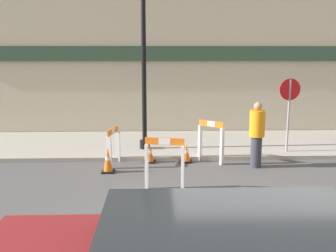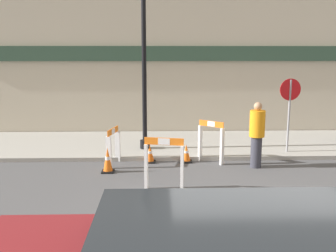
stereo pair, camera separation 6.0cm
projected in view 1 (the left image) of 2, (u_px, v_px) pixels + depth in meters
ground_plane at (251, 240)px, 6.09m from camera, size 60.00×60.00×0.00m
sidewalk_slab at (203, 144)px, 12.19m from camera, size 18.00×3.45×0.11m
storefront_facade at (198, 55)px, 13.44m from camera, size 18.00×0.22×5.50m
streetlamp_post at (143, 30)px, 10.76m from camera, size 0.44×0.44×5.21m
stop_sign at (289, 103)px, 10.80m from camera, size 0.60×0.09×2.04m
barricade_0 at (165, 162)px, 8.18m from camera, size 0.83×0.29×1.13m
barricade_1 at (211, 141)px, 10.25m from camera, size 0.65×0.55×1.11m
barricade_2 at (113, 146)px, 10.03m from camera, size 0.30×0.75×0.96m
traffic_cone_0 at (150, 154)px, 10.31m from camera, size 0.30×0.30×0.47m
traffic_cone_1 at (108, 161)px, 9.45m from camera, size 0.30×0.30×0.61m
traffic_cone_2 at (186, 154)px, 10.34m from camera, size 0.30×0.30×0.48m
person_worker at (257, 133)px, 9.78m from camera, size 0.40×0.40×1.65m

